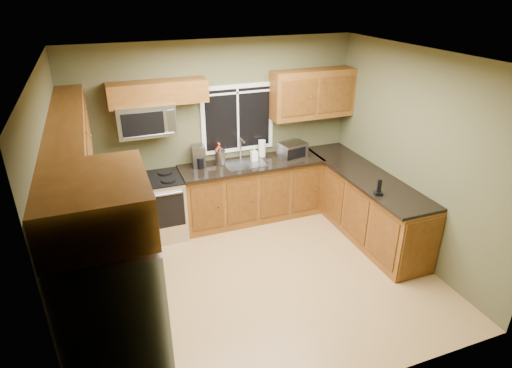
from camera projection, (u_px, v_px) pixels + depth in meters
floor at (262, 277)px, 5.42m from camera, size 4.20×4.20×0.00m
ceiling at (264, 59)px, 4.26m from camera, size 4.20×4.20×0.00m
back_wall at (219, 133)px, 6.36m from camera, size 4.20×0.00×4.20m
front_wall at (348, 273)px, 3.32m from camera, size 4.20×0.00×4.20m
left_wall at (63, 213)px, 4.17m from camera, size 0.00×3.60×3.60m
right_wall at (414, 157)px, 5.51m from camera, size 0.00×3.60×3.60m
window at (238, 118)px, 6.36m from camera, size 1.12×0.03×1.02m
base_cabinets_left at (106, 257)px, 5.05m from camera, size 0.60×2.65×0.90m
countertop_left at (102, 222)px, 4.86m from camera, size 0.65×2.65×0.04m
base_cabinets_back at (252, 191)px, 6.63m from camera, size 2.17×0.60×0.90m
countertop_back at (252, 164)px, 6.40m from camera, size 2.17×0.65×0.04m
base_cabinets_peninsula at (363, 204)px, 6.26m from camera, size 0.60×2.52×0.90m
countertop_peninsula at (365, 175)px, 6.06m from camera, size 0.65×2.50×0.04m
upper_cabinets_left at (72, 146)px, 4.41m from camera, size 0.33×2.65×0.72m
upper_cabinets_back_left at (158, 92)px, 5.64m from camera, size 1.30×0.33×0.30m
upper_cabinets_back_right at (312, 94)px, 6.47m from camera, size 1.30×0.33×0.72m
upper_cabinet_over_fridge at (95, 204)px, 2.89m from camera, size 0.72×0.90×0.38m
refrigerator at (118, 330)px, 3.38m from camera, size 0.74×0.90×1.80m
range at (157, 207)px, 6.12m from camera, size 0.76×0.69×0.94m
microwave at (146, 120)px, 5.70m from camera, size 0.76×0.41×0.42m
sink at (245, 163)px, 6.37m from camera, size 0.60×0.42×0.36m
toaster_oven at (292, 150)px, 6.53m from camera, size 0.44×0.37×0.24m
coffee_maker at (199, 157)px, 6.22m from camera, size 0.21×0.27×0.31m
kettle at (220, 157)px, 6.28m from camera, size 0.18×0.18×0.28m
paper_towel_roll at (262, 148)px, 6.59m from camera, size 0.14×0.14×0.29m
soap_bottle_a at (219, 154)px, 6.29m from camera, size 0.13×0.13×0.33m
soap_bottle_b at (254, 154)px, 6.45m from camera, size 0.10×0.10×0.21m
soap_bottle_c at (221, 156)px, 6.42m from camera, size 0.17×0.17×0.17m
cordless_phone at (379, 190)px, 5.41m from camera, size 0.12×0.12×0.21m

